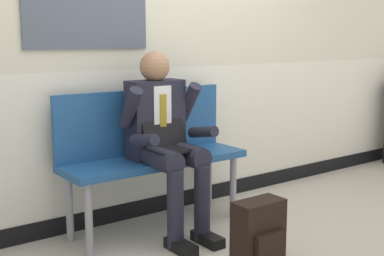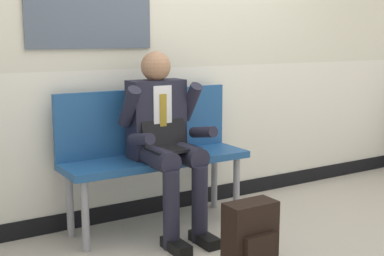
{
  "view_description": "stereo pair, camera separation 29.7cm",
  "coord_description": "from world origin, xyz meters",
  "views": [
    {
      "loc": [
        -2.3,
        -2.71,
        1.38
      ],
      "look_at": [
        -0.17,
        0.16,
        0.75
      ],
      "focal_mm": 48.77,
      "sensor_mm": 36.0,
      "label": 1
    },
    {
      "loc": [
        -2.05,
        -2.87,
        1.38
      ],
      "look_at": [
        -0.17,
        0.16,
        0.75
      ],
      "focal_mm": 48.77,
      "sensor_mm": 36.0,
      "label": 2
    }
  ],
  "objects": [
    {
      "name": "ground_plane",
      "position": [
        0.0,
        0.0,
        0.0
      ],
      "size": [
        18.0,
        18.0,
        0.0
      ],
      "primitive_type": "plane",
      "color": "#B2A899"
    },
    {
      "name": "bench_with_person",
      "position": [
        -0.35,
        0.43,
        0.59
      ],
      "size": [
        1.37,
        0.42,
        1.0
      ],
      "color": "navy",
      "rests_on": "ground"
    },
    {
      "name": "person_seated",
      "position": [
        -0.35,
        0.23,
        0.69
      ],
      "size": [
        0.57,
        0.7,
        1.28
      ],
      "color": "#1E1E2D",
      "rests_on": "ground"
    },
    {
      "name": "backpack",
      "position": [
        -0.22,
        -0.58,
        0.21
      ],
      "size": [
        0.31,
        0.2,
        0.42
      ],
      "color": "black",
      "rests_on": "ground"
    },
    {
      "name": "station_wall",
      "position": [
        -0.01,
        0.71,
        1.46
      ],
      "size": [
        6.47,
        0.16,
        2.93
      ],
      "color": "beige",
      "rests_on": "ground"
    }
  ]
}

